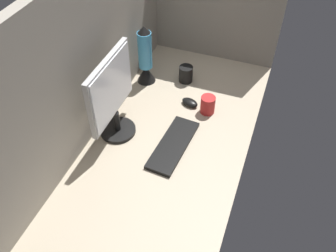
% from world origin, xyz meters
% --- Properties ---
extents(ground_plane, '(1.80, 0.80, 0.03)m').
position_xyz_m(ground_plane, '(0.00, 0.00, -0.01)').
color(ground_plane, tan).
extents(cubicle_wall_back, '(1.80, 0.05, 0.79)m').
position_xyz_m(cubicle_wall_back, '(0.00, 0.38, 0.39)').
color(cubicle_wall_back, gray).
rests_on(cubicle_wall_back, ground_plane).
extents(monitor, '(0.38, 0.18, 0.43)m').
position_xyz_m(monitor, '(0.03, 0.25, 0.24)').
color(monitor, black).
rests_on(monitor, ground_plane).
extents(keyboard, '(0.38, 0.16, 0.02)m').
position_xyz_m(keyboard, '(0.03, -0.05, 0.01)').
color(keyboard, black).
rests_on(keyboard, ground_plane).
extents(mouse, '(0.08, 0.11, 0.03)m').
position_xyz_m(mouse, '(0.35, -0.03, 0.02)').
color(mouse, black).
rests_on(mouse, ground_plane).
extents(mug_red_plastic, '(0.08, 0.08, 0.10)m').
position_xyz_m(mug_red_plastic, '(0.33, -0.14, 0.05)').
color(mug_red_plastic, red).
rests_on(mug_red_plastic, ground_plane).
extents(mug_black_travel, '(0.08, 0.08, 0.10)m').
position_xyz_m(mug_black_travel, '(0.55, 0.05, 0.05)').
color(mug_black_travel, black).
rests_on(mug_black_travel, ground_plane).
extents(lava_lamp, '(0.11, 0.11, 0.35)m').
position_xyz_m(lava_lamp, '(0.47, 0.27, 0.15)').
color(lava_lamp, black).
rests_on(lava_lamp, ground_plane).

